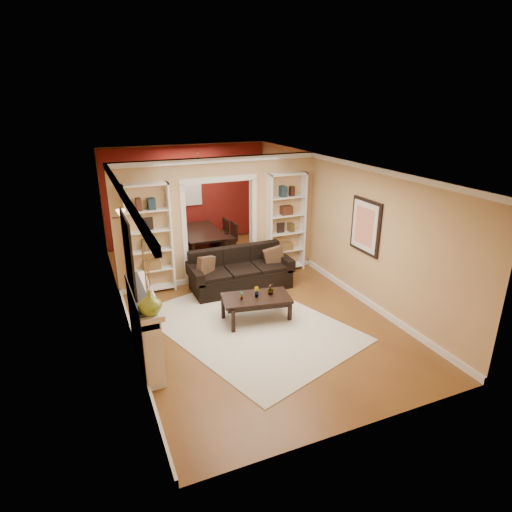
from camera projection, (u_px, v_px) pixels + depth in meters
name	position (u px, v px, depth m)	size (l,w,h in m)	color
floor	(240.00, 298.00, 8.76)	(8.00, 8.00, 0.00)	brown
ceiling	(238.00, 165.00, 7.82)	(8.00, 8.00, 0.00)	white
wall_back	(187.00, 195.00, 11.74)	(8.00, 8.00, 0.00)	tan
wall_front	(364.00, 334.00, 4.84)	(8.00, 8.00, 0.00)	tan
wall_left	(118.00, 251.00, 7.47)	(8.00, 8.00, 0.00)	tan
wall_right	(337.00, 223.00, 9.11)	(8.00, 8.00, 0.00)	tan
partition_wall	(219.00, 220.00, 9.32)	(4.50, 0.15, 2.70)	tan
red_back_panel	(187.00, 196.00, 11.72)	(4.44, 0.04, 2.64)	maroon
dining_window	(187.00, 188.00, 11.61)	(0.78, 0.03, 0.98)	#8CA5CC
area_rug	(250.00, 325.00, 7.71)	(2.61, 3.66, 0.01)	beige
sofa	(241.00, 270.00, 9.07)	(2.17, 0.94, 0.85)	black
pillow_left	(206.00, 266.00, 8.70)	(0.44, 0.12, 0.44)	brown
pillow_right	(274.00, 256.00, 9.27)	(0.42, 0.12, 0.42)	brown
coffee_table	(256.00, 308.00, 7.84)	(1.22, 0.66, 0.46)	black
plant_left	(242.00, 295.00, 7.62)	(0.09, 0.06, 0.18)	#336626
plant_center	(256.00, 292.00, 7.73)	(0.11, 0.09, 0.20)	#336626
plant_right	(271.00, 289.00, 7.83)	(0.12, 0.12, 0.21)	#336626
bookshelf_left	(150.00, 240.00, 8.68)	(0.90, 0.30, 2.30)	white
bookshelf_right	(286.00, 223.00, 9.81)	(0.90, 0.30, 2.30)	white
fireplace	(146.00, 327.00, 6.50)	(0.32, 1.70, 1.16)	white
vase	(150.00, 303.00, 5.64)	(0.31, 0.31, 0.33)	olive
mirror	(128.00, 253.00, 6.02)	(0.03, 0.95, 1.10)	silver
wall_sconce	(118.00, 216.00, 7.81)	(0.18, 0.18, 0.22)	#FFE0A5
framed_art	(365.00, 226.00, 8.16)	(0.04, 0.85, 1.05)	black
dining_table	(202.00, 242.00, 11.14)	(1.00, 1.79, 0.63)	black
dining_chair_nw	(184.00, 244.00, 10.64)	(0.42, 0.42, 0.86)	black
dining_chair_ne	(226.00, 239.00, 11.04)	(0.43, 0.43, 0.87)	black
dining_chair_sw	(178.00, 238.00, 11.17)	(0.41, 0.41, 0.83)	black
dining_chair_se	(218.00, 233.00, 11.57)	(0.40, 0.40, 0.81)	black
chandelier	(199.00, 178.00, 10.38)	(0.50, 0.50, 0.30)	#3A201A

